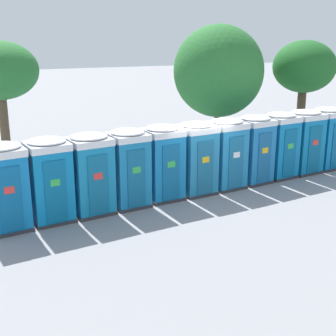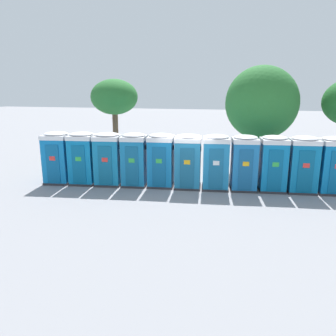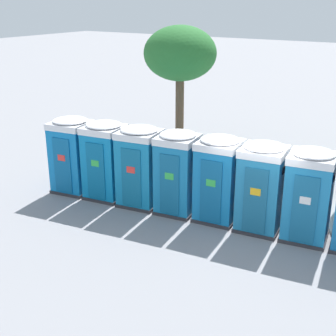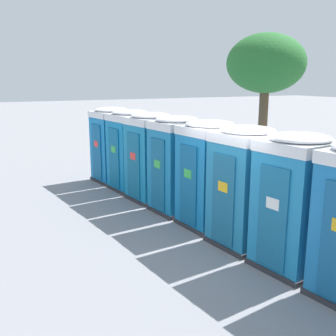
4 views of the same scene
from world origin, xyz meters
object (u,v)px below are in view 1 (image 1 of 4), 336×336
(portapotty_0, at_px, (4,187))
(portapotty_9, at_px, (304,141))
(portapotty_8, at_px, (279,145))
(street_tree_2, at_px, (218,71))
(portapotty_1, at_px, (49,180))
(portapotty_3, at_px, (128,168))
(portapotty_10, at_px, (327,138))
(portapotty_5, at_px, (196,158))
(portapotty_6, at_px, (226,153))
(portapotty_7, at_px, (254,149))
(portapotty_4, at_px, (163,162))
(street_tree_1, at_px, (304,68))
(portapotty_2, at_px, (91,173))

(portapotty_0, relative_size, portapotty_9, 1.00)
(portapotty_8, height_order, street_tree_2, street_tree_2)
(portapotty_1, relative_size, portapotty_3, 1.00)
(portapotty_9, xyz_separation_m, portapotty_10, (1.27, 0.16, 0.00))
(portapotty_10, relative_size, street_tree_2, 0.44)
(portapotty_5, distance_m, portapotty_6, 1.28)
(portapotty_6, distance_m, portapotty_7, 1.28)
(portapotty_7, xyz_separation_m, street_tree_2, (0.73, 4.19, 2.51))
(portapotty_4, height_order, street_tree_1, street_tree_1)
(portapotty_6, xyz_separation_m, portapotty_10, (5.10, 0.61, -0.00))
(portapotty_8, xyz_separation_m, street_tree_2, (-0.54, 4.01, 2.51))
(street_tree_1, bearing_deg, portapotty_1, -159.53)
(portapotty_7, bearing_deg, portapotty_2, -173.67)
(portapotty_9, bearing_deg, portapotty_0, -173.50)
(street_tree_1, xyz_separation_m, street_tree_2, (-4.52, 0.21, -0.04))
(portapotty_1, height_order, portapotty_5, same)
(portapotty_2, xyz_separation_m, portapotty_7, (6.38, 0.71, 0.00))
(portapotty_6, relative_size, portapotty_9, 1.00)
(portapotty_1, bearing_deg, portapotty_7, 6.25)
(portapotty_7, height_order, street_tree_2, street_tree_2)
(portapotty_7, bearing_deg, portapotty_6, -173.41)
(portapotty_7, height_order, portapotty_9, same)
(portapotty_1, relative_size, portapotty_9, 1.00)
(portapotty_0, height_order, street_tree_2, street_tree_2)
(portapotty_2, bearing_deg, portapotty_4, 7.59)
(portapotty_7, relative_size, street_tree_2, 0.44)
(portapotty_7, distance_m, street_tree_2, 4.94)
(portapotty_7, relative_size, portapotty_10, 1.00)
(portapotty_4, bearing_deg, portapotty_10, 6.18)
(portapotty_2, relative_size, street_tree_1, 0.50)
(street_tree_2, bearing_deg, portapotty_4, -135.06)
(portapotty_6, height_order, street_tree_1, street_tree_1)
(portapotty_7, xyz_separation_m, portapotty_9, (2.55, 0.30, -0.00))
(portapotty_4, xyz_separation_m, street_tree_2, (4.57, 4.56, 2.51))
(street_tree_2, bearing_deg, portapotty_2, -145.45)
(portapotty_2, distance_m, street_tree_1, 12.80)
(portapotty_2, height_order, street_tree_1, street_tree_1)
(portapotty_0, relative_size, portapotty_3, 1.00)
(portapotty_4, relative_size, portapotty_8, 1.00)
(portapotty_6, xyz_separation_m, portapotty_7, (1.28, 0.15, 0.00))
(portapotty_0, distance_m, portapotty_9, 11.56)
(portapotty_7, bearing_deg, portapotty_5, -173.42)
(portapotty_3, bearing_deg, portapotty_9, 6.31)
(portapotty_4, height_order, portapotty_10, same)
(portapotty_8, bearing_deg, portapotty_6, -172.70)
(street_tree_2, bearing_deg, portapotty_8, -82.35)
(portapotty_3, relative_size, street_tree_1, 0.50)
(portapotty_5, bearing_deg, portapotty_8, 7.06)
(portapotty_8, distance_m, portapotty_10, 2.57)
(portapotty_5, bearing_deg, portapotty_10, 6.75)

